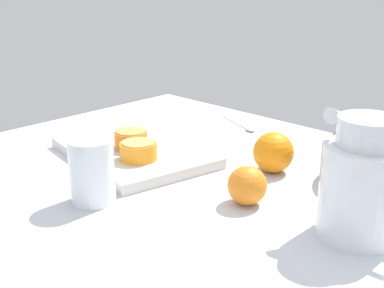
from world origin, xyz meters
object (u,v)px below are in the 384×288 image
(orange_half_1, at_px, (131,139))
(loose_orange_1, at_px, (273,152))
(spoon, at_px, (243,125))
(orange_half_0, at_px, (139,151))
(loose_orange_2, at_px, (247,185))
(juice_glass, at_px, (92,175))
(juice_pitcher, at_px, (362,191))
(cutting_board, at_px, (134,152))

(orange_half_1, relative_size, loose_orange_1, 0.87)
(loose_orange_1, distance_m, spoon, 0.32)
(orange_half_0, relative_size, loose_orange_2, 1.10)
(juice_glass, bearing_deg, loose_orange_2, 42.40)
(orange_half_0, height_order, orange_half_1, orange_half_1)
(juice_pitcher, xyz_separation_m, juice_glass, (-0.40, -0.22, -0.02))
(juice_glass, bearing_deg, spoon, 100.09)
(juice_glass, distance_m, loose_orange_1, 0.38)
(orange_half_0, relative_size, orange_half_1, 1.07)
(loose_orange_1, distance_m, loose_orange_2, 0.17)
(cutting_board, bearing_deg, orange_half_1, -114.37)
(cutting_board, relative_size, spoon, 2.16)
(juice_pitcher, bearing_deg, orange_half_0, -172.25)
(juice_pitcher, xyz_separation_m, cutting_board, (-0.53, -0.02, -0.06))
(cutting_board, xyz_separation_m, orange_half_1, (-0.00, -0.01, 0.03))
(juice_pitcher, distance_m, orange_half_0, 0.47)
(orange_half_1, bearing_deg, orange_half_0, -27.98)
(cutting_board, height_order, loose_orange_1, loose_orange_1)
(juice_pitcher, xyz_separation_m, orange_half_0, (-0.46, -0.06, -0.03))
(cutting_board, height_order, orange_half_0, orange_half_0)
(loose_orange_2, relative_size, spoon, 0.44)
(spoon, bearing_deg, loose_orange_1, -39.72)
(juice_pitcher, height_order, cutting_board, juice_pitcher)
(cutting_board, xyz_separation_m, loose_orange_1, (0.27, 0.15, 0.03))
(orange_half_0, bearing_deg, juice_pitcher, 7.75)
(orange_half_1, bearing_deg, juice_glass, -56.69)
(orange_half_1, bearing_deg, juice_pitcher, 2.96)
(cutting_board, bearing_deg, orange_half_0, -32.16)
(juice_pitcher, relative_size, juice_glass, 1.69)
(juice_pitcher, relative_size, loose_orange_1, 2.39)
(loose_orange_2, bearing_deg, orange_half_1, 178.73)
(juice_pitcher, height_order, orange_half_1, juice_pitcher)
(spoon, bearing_deg, cutting_board, -94.54)
(cutting_board, relative_size, loose_orange_1, 4.13)
(juice_glass, height_order, spoon, juice_glass)
(cutting_board, bearing_deg, loose_orange_1, 28.45)
(juice_glass, bearing_deg, orange_half_0, 110.91)
(juice_glass, xyz_separation_m, loose_orange_1, (0.15, 0.35, -0.01))
(loose_orange_2, bearing_deg, cutting_board, 177.84)
(spoon, bearing_deg, orange_half_1, -94.85)
(juice_pitcher, relative_size, cutting_board, 0.58)
(juice_glass, relative_size, spoon, 0.74)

